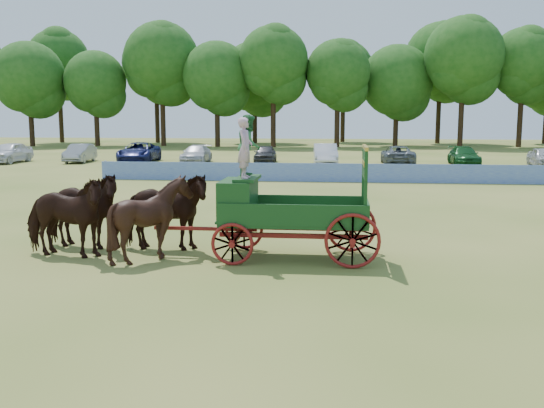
{
  "coord_description": "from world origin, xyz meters",
  "views": [
    {
      "loc": [
        -0.11,
        -16.28,
        3.78
      ],
      "look_at": [
        -1.96,
        0.39,
        1.3
      ],
      "focal_mm": 40.0,
      "sensor_mm": 36.0,
      "label": 1
    }
  ],
  "objects": [
    {
      "name": "horse_wheel_right",
      "position": [
        -4.95,
        -0.06,
        1.1
      ],
      "size": [
        2.63,
        1.27,
        2.19
      ],
      "primitive_type": "imported",
      "rotation": [
        0.0,
        0.0,
        1.6
      ],
      "color": "black",
      "rests_on": "ground"
    },
    {
      "name": "sponsor_banner",
      "position": [
        -1.0,
        18.0,
        0.53
      ],
      "size": [
        26.0,
        0.08,
        1.05
      ],
      "primitive_type": "cube",
      "color": "#2243B8",
      "rests_on": "ground"
    },
    {
      "name": "horse_lead_right",
      "position": [
        -7.35,
        -0.06,
        1.1
      ],
      "size": [
        2.75,
        1.56,
        2.19
      ],
      "primitive_type": "imported",
      "rotation": [
        0.0,
        0.0,
        1.42
      ],
      "color": "black",
      "rests_on": "ground"
    },
    {
      "name": "treeline",
      "position": [
        -3.5,
        59.45,
        9.41
      ],
      "size": [
        86.87,
        23.85,
        15.66
      ],
      "color": "#382314",
      "rests_on": "ground"
    },
    {
      "name": "parked_cars",
      "position": [
        2.75,
        30.47,
        0.75
      ],
      "size": [
        58.73,
        7.39,
        1.64
      ],
      "color": "silver",
      "rests_on": "ground"
    },
    {
      "name": "horse_lead_left",
      "position": [
        -7.35,
        -1.16,
        1.1
      ],
      "size": [
        2.73,
        1.52,
        2.19
      ],
      "primitive_type": "imported",
      "rotation": [
        0.0,
        0.0,
        1.43
      ],
      "color": "black",
      "rests_on": "ground"
    },
    {
      "name": "ground",
      "position": [
        0.0,
        0.0,
        0.0
      ],
      "size": [
        160.0,
        160.0,
        0.0
      ],
      "primitive_type": "plane",
      "color": "#9D8F46",
      "rests_on": "ground"
    },
    {
      "name": "horse_wheel_left",
      "position": [
        -4.95,
        -1.16,
        1.1
      ],
      "size": [
        2.16,
        1.96,
        2.2
      ],
      "primitive_type": "imported",
      "rotation": [
        0.0,
        0.0,
        1.67
      ],
      "color": "black",
      "rests_on": "ground"
    },
    {
      "name": "farm_dray",
      "position": [
        -2.0,
        -0.58,
        1.67
      ],
      "size": [
        6.0,
        2.0,
        3.78
      ],
      "color": "maroon",
      "rests_on": "ground"
    }
  ]
}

